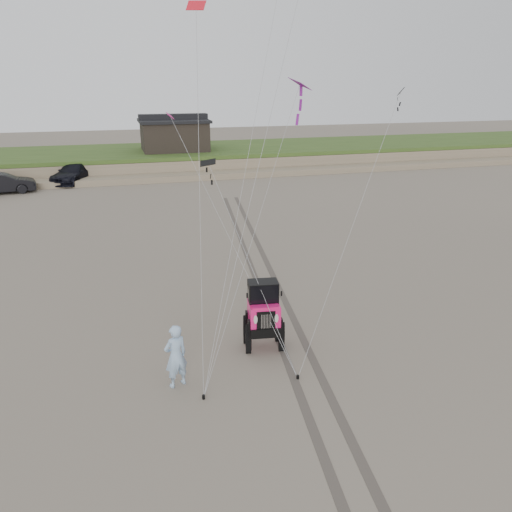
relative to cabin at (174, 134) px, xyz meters
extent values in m
plane|color=#6B6054|center=(-2.00, -37.00, -3.24)|extent=(160.00, 160.00, 0.00)
cube|color=#7A6B54|center=(-2.00, 1.00, -2.54)|extent=(160.00, 12.00, 1.40)
cube|color=#2D4719|center=(-2.00, 1.00, -1.69)|extent=(160.00, 12.00, 0.35)
cube|color=#7A6B54|center=(-2.00, -5.50, -2.99)|extent=(160.00, 3.50, 0.50)
cube|color=black|center=(0.00, 0.00, -0.21)|extent=(6.00, 5.00, 2.60)
cube|color=black|center=(0.00, 0.00, 1.21)|extent=(6.40, 5.40, 0.25)
cube|color=black|center=(0.00, 0.00, 1.59)|extent=(6.40, 1.20, 0.50)
imported|color=black|center=(-13.96, -7.94, -2.48)|extent=(4.78, 2.13, 1.52)
imported|color=black|center=(-8.98, -4.94, -2.45)|extent=(4.29, 5.86, 1.58)
imported|color=#85B1CE|center=(-4.78, -36.68, -2.32)|extent=(0.79, 0.66, 1.84)
cube|color=black|center=(-2.92, -32.42, 2.21)|extent=(0.56, 0.45, 0.25)
cube|color=#DE1B81|center=(-3.62, -28.43, 3.47)|extent=(0.29, 0.49, 0.28)
cube|color=red|center=(-2.82, -30.64, 7.09)|extent=(0.68, 0.55, 0.35)
cube|color=#7E1887|center=(1.91, -28.01, 4.63)|extent=(0.80, 1.20, 0.54)
cube|color=black|center=(3.74, -32.89, 4.41)|extent=(0.40, 0.47, 0.29)
cylinder|color=black|center=(-4.20, -37.52, -3.18)|extent=(0.08, 0.08, 0.12)
cylinder|color=black|center=(-1.46, -37.32, -3.18)|extent=(0.08, 0.08, 0.12)
cube|color=#4C443D|center=(-0.40, -29.00, -3.23)|extent=(4.42, 29.74, 0.01)
cube|color=#4C443D|center=(0.40, -29.00, -3.23)|extent=(4.42, 29.74, 0.01)
camera|label=1|loc=(-5.98, -48.69, 4.74)|focal=35.00mm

